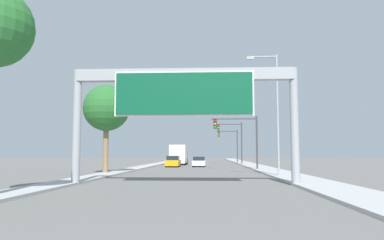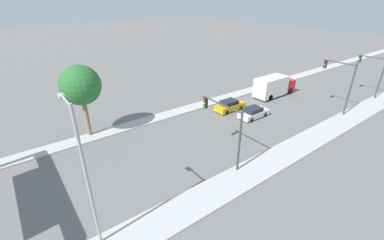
% 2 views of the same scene
% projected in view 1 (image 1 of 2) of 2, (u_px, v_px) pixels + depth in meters
% --- Properties ---
extents(sidewalk_right, '(3.00, 120.00, 0.15)m').
position_uv_depth(sidewalk_right, '(247.00, 164.00, 63.20)').
color(sidewalk_right, '#B5B5B5').
rests_on(sidewalk_right, ground).
extents(median_strip_left, '(2.00, 120.00, 0.15)m').
position_uv_depth(median_strip_left, '(159.00, 164.00, 63.91)').
color(median_strip_left, '#B5B5B5').
rests_on(median_strip_left, ground).
extents(sign_gantry, '(13.39, 0.73, 6.88)m').
position_uv_depth(sign_gantry, '(184.00, 94.00, 22.13)').
color(sign_gantry, '#9EA0A5').
rests_on(sign_gantry, ground).
extents(car_far_center, '(1.79, 4.29, 1.51)m').
position_uv_depth(car_far_center, '(173.00, 162.00, 50.92)').
color(car_far_center, gold).
rests_on(car_far_center, ground).
extents(car_mid_left, '(1.77, 4.30, 1.39)m').
position_uv_depth(car_mid_left, '(199.00, 162.00, 51.63)').
color(car_mid_left, silver).
rests_on(car_mid_left, ground).
extents(truck_box_primary, '(2.50, 7.56, 3.16)m').
position_uv_depth(truck_box_primary, '(179.00, 155.00, 60.41)').
color(truck_box_primary, red).
rests_on(truck_box_primary, ground).
extents(traffic_light_near_intersection, '(5.15, 0.32, 6.02)m').
position_uv_depth(traffic_light_near_intersection, '(242.00, 133.00, 41.79)').
color(traffic_light_near_intersection, '#3D3D3F').
rests_on(traffic_light_near_intersection, ground).
extents(traffic_light_mid_block, '(4.25, 0.32, 6.96)m').
position_uv_depth(traffic_light_mid_block, '(234.00, 136.00, 61.72)').
color(traffic_light_mid_block, '#3D3D3F').
rests_on(traffic_light_mid_block, ground).
extents(traffic_light_far_intersection, '(3.92, 0.32, 6.37)m').
position_uv_depth(traffic_light_far_intersection, '(231.00, 141.00, 71.63)').
color(traffic_light_far_intersection, '#3D3D3F').
rests_on(traffic_light_far_intersection, ground).
extents(palm_tree_background, '(4.21, 4.21, 8.07)m').
position_uv_depth(palm_tree_background, '(107.00, 109.00, 34.01)').
color(palm_tree_background, '#8C704C').
rests_on(palm_tree_background, ground).
extents(street_lamp_right, '(2.47, 0.28, 9.69)m').
position_uv_depth(street_lamp_right, '(274.00, 105.00, 29.45)').
color(street_lamp_right, '#9EA0A5').
rests_on(street_lamp_right, ground).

